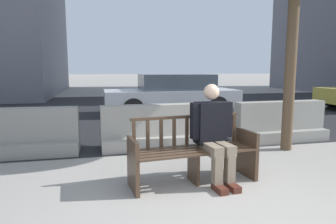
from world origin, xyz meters
The scene contains 7 objects.
street_asphalt centered at (0.00, 8.70, 0.00)m, with size 120.00×12.00×0.01m, color black.
street_bench centered at (-0.13, 1.24, 0.40)m, with size 1.73×0.69×0.88m.
seated_person centered at (0.15, 1.21, 0.69)m, with size 0.59×0.75×1.31m.
jersey_barrier_centre centered at (-0.31, 3.14, 0.34)m, with size 2.02×0.73×0.84m.
jersey_barrier_left centered at (-2.70, 3.13, 0.34)m, with size 2.00×0.69×0.84m.
jersey_barrier_right centered at (2.41, 3.12, 0.34)m, with size 2.02×0.75×0.84m.
car_sedan_far centered at (1.14, 7.51, 0.69)m, with size 4.49×1.87×1.35m.
Camera 1 is at (-1.33, -2.46, 1.50)m, focal length 32.00 mm.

